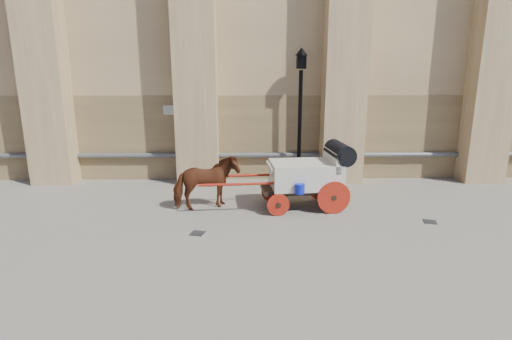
{
  "coord_description": "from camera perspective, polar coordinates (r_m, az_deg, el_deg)",
  "views": [
    {
      "loc": [
        0.79,
        -10.09,
        3.77
      ],
      "look_at": [
        0.97,
        0.76,
        1.12
      ],
      "focal_mm": 28.0,
      "sensor_mm": 36.0,
      "label": 1
    }
  ],
  "objects": [
    {
      "name": "street_lamp",
      "position": [
        13.7,
        6.3,
        8.1
      ],
      "size": [
        0.43,
        0.43,
        4.57
      ],
      "color": "black",
      "rests_on": "ground"
    },
    {
      "name": "horse",
      "position": [
        11.29,
        -7.13,
        -1.83
      ],
      "size": [
        1.97,
        1.38,
        1.52
      ],
      "primitive_type": "imported",
      "rotation": [
        0.0,
        0.0,
        1.91
      ],
      "color": "#5D2712",
      "rests_on": "ground"
    },
    {
      "name": "drain_grate_far",
      "position": [
        11.37,
        23.59,
        -6.79
      ],
      "size": [
        0.4,
        0.4,
        0.01
      ],
      "primitive_type": "cube",
      "rotation": [
        0.0,
        0.0,
        -0.28
      ],
      "color": "black",
      "rests_on": "ground"
    },
    {
      "name": "carriage",
      "position": [
        11.39,
        7.76,
        -0.44
      ],
      "size": [
        4.35,
        1.63,
        1.87
      ],
      "rotation": [
        0.0,
        0.0,
        0.09
      ],
      "color": "black",
      "rests_on": "ground"
    },
    {
      "name": "ground",
      "position": [
        10.8,
        -5.14,
        -6.75
      ],
      "size": [
        90.0,
        90.0,
        0.0
      ],
      "primitive_type": "plane",
      "color": "#6C665B",
      "rests_on": "ground"
    },
    {
      "name": "drain_grate_near",
      "position": [
        9.83,
        -8.36,
        -8.92
      ],
      "size": [
        0.39,
        0.39,
        0.01
      ],
      "primitive_type": "cube",
      "rotation": [
        0.0,
        0.0,
        -0.27
      ],
      "color": "black",
      "rests_on": "ground"
    }
  ]
}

